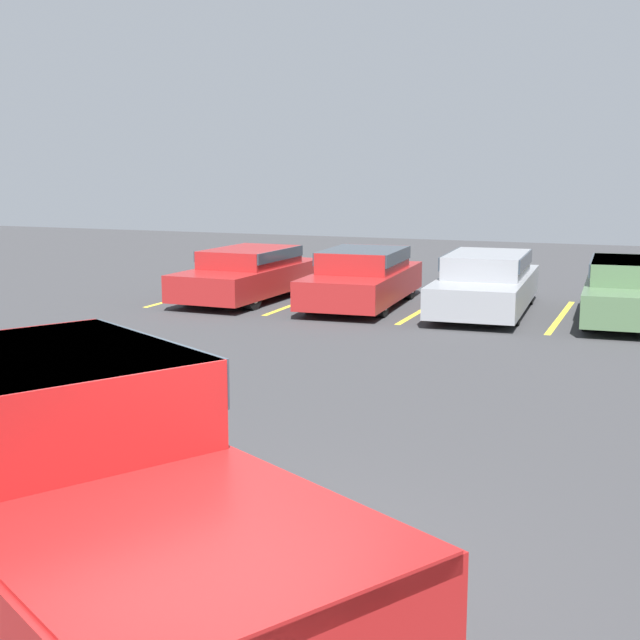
# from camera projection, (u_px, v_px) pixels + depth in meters

# --- Properties ---
(ground_plane) EXTENTS (60.00, 60.00, 0.00)m
(ground_plane) POSITION_uv_depth(u_px,v_px,m) (194.00, 584.00, 6.59)
(ground_plane) COLOR #38383A
(stall_stripe_a) EXTENTS (0.12, 4.19, 0.01)m
(stall_stripe_a) POSITION_uv_depth(u_px,v_px,m) (193.00, 294.00, 21.09)
(stall_stripe_a) COLOR yellow
(stall_stripe_a) RESTS_ON ground_plane
(stall_stripe_b) EXTENTS (0.12, 4.19, 0.01)m
(stall_stripe_b) POSITION_uv_depth(u_px,v_px,m) (303.00, 301.00, 20.07)
(stall_stripe_b) COLOR yellow
(stall_stripe_b) RESTS_ON ground_plane
(stall_stripe_c) EXTENTS (0.12, 4.19, 0.01)m
(stall_stripe_c) POSITION_uv_depth(u_px,v_px,m) (425.00, 308.00, 19.04)
(stall_stripe_c) COLOR yellow
(stall_stripe_c) RESTS_ON ground_plane
(stall_stripe_d) EXTENTS (0.12, 4.19, 0.01)m
(stall_stripe_d) POSITION_uv_depth(u_px,v_px,m) (561.00, 317.00, 18.02)
(stall_stripe_d) COLOR yellow
(stall_stripe_d) RESTS_ON ground_plane
(pickup_truck) EXTENTS (5.94, 4.58, 1.78)m
(pickup_truck) POSITION_uv_depth(u_px,v_px,m) (58.00, 487.00, 6.08)
(pickup_truck) COLOR #A51919
(pickup_truck) RESTS_ON ground_plane
(parked_sedan_a) EXTENTS (1.86, 4.54, 1.16)m
(parked_sedan_a) POSITION_uv_depth(u_px,v_px,m) (249.00, 272.00, 20.27)
(parked_sedan_a) COLOR maroon
(parked_sedan_a) RESTS_ON ground_plane
(parked_sedan_b) EXTENTS (1.99, 4.51, 1.23)m
(parked_sedan_b) POSITION_uv_depth(u_px,v_px,m) (363.00, 276.00, 19.33)
(parked_sedan_b) COLOR maroon
(parked_sedan_b) RESTS_ON ground_plane
(parked_sedan_c) EXTENTS (1.98, 4.80, 1.23)m
(parked_sedan_c) POSITION_uv_depth(u_px,v_px,m) (486.00, 281.00, 18.51)
(parked_sedan_c) COLOR gray
(parked_sedan_c) RESTS_ON ground_plane
(parked_sedan_d) EXTENTS (2.01, 4.55, 1.21)m
(parked_sedan_d) POSITION_uv_depth(u_px,v_px,m) (633.00, 289.00, 17.43)
(parked_sedan_d) COLOR #4C6B47
(parked_sedan_d) RESTS_ON ground_plane
(wheel_stop_curb) EXTENTS (1.85, 0.20, 0.14)m
(wheel_stop_curb) POSITION_uv_depth(u_px,v_px,m) (356.00, 284.00, 22.35)
(wheel_stop_curb) COLOR #B7B2A8
(wheel_stop_curb) RESTS_ON ground_plane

